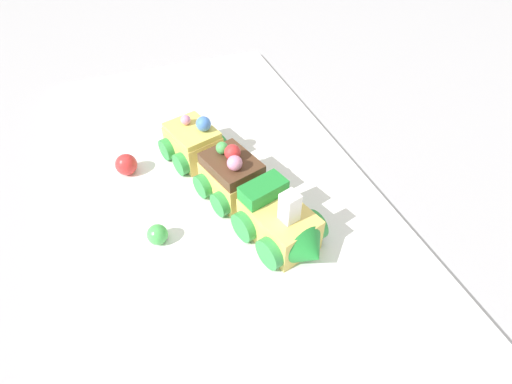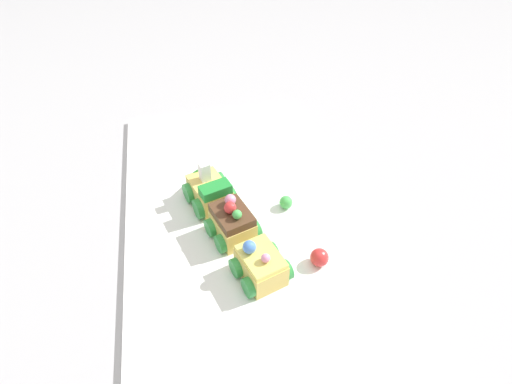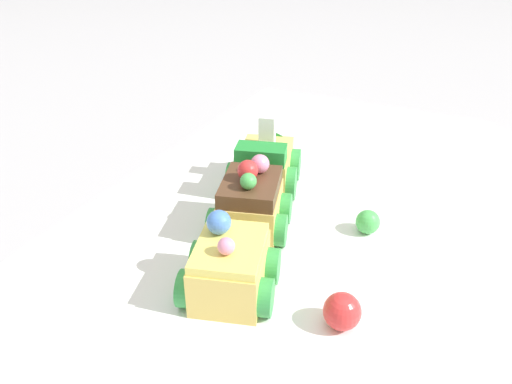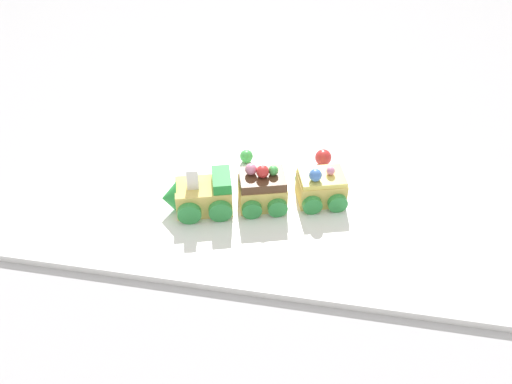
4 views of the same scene
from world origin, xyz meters
TOP-DOWN VIEW (x-y plane):
  - ground_plane at (0.00, 0.00)m, footprint 10.00×10.00m
  - display_board at (0.00, 0.00)m, footprint 0.83×0.40m
  - cake_train_locomotive at (0.08, 0.04)m, footprint 0.13×0.10m
  - cake_car_chocolate at (-0.02, 0.01)m, footprint 0.09×0.10m
  - cake_car_lemon at (-0.11, -0.02)m, footprint 0.09×0.10m
  - gumball_red at (-0.11, -0.11)m, footprint 0.03×0.03m
  - gumball_green at (0.03, -0.10)m, footprint 0.02×0.02m

SIDE VIEW (x-z plane):
  - ground_plane at x=0.00m, z-range 0.00..0.00m
  - display_board at x=0.00m, z-range 0.00..0.01m
  - gumball_green at x=0.03m, z-range 0.01..0.04m
  - gumball_red at x=-0.11m, z-range 0.01..0.04m
  - cake_car_lemon at x=-0.11m, z-range 0.00..0.07m
  - cake_train_locomotive at x=0.08m, z-range 0.00..0.08m
  - cake_car_chocolate at x=-0.02m, z-range 0.00..0.08m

